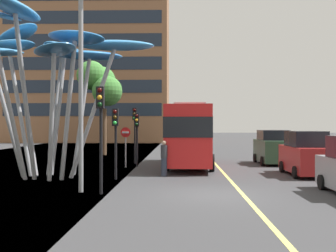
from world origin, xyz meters
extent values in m
cube|color=#38383A|center=(0.00, 0.00, -0.05)|extent=(120.00, 240.00, 0.10)
cube|color=#E0D666|center=(1.06, 0.00, 0.00)|extent=(0.16, 144.00, 0.01)
cube|color=red|center=(-0.61, 10.38, 1.99)|extent=(3.01, 9.84, 3.28)
cube|color=black|center=(-0.61, 10.38, 2.45)|extent=(3.04, 9.94, 1.05)
cube|color=yellow|center=(-0.34, 15.17, 3.33)|extent=(1.37, 0.17, 0.36)
cube|color=#B2B2B7|center=(-0.61, 10.38, 3.75)|extent=(2.04, 3.50, 0.24)
cylinder|color=black|center=(0.80, 13.32, 0.48)|extent=(0.33, 0.97, 0.96)
cylinder|color=black|center=(-1.68, 13.46, 0.48)|extent=(0.33, 0.97, 0.96)
cylinder|color=black|center=(0.49, 7.65, 0.48)|extent=(0.33, 0.97, 0.96)
cylinder|color=black|center=(-1.99, 7.78, 0.48)|extent=(0.33, 0.97, 0.96)
cylinder|color=#9EA0A5|center=(-5.42, 4.49, 3.16)|extent=(2.45, 0.57, 6.39)
ellipsoid|color=#4299E0|center=(-4.31, 4.32, 6.33)|extent=(3.91, 1.95, 0.63)
cylinder|color=#9EA0A5|center=(-6.37, 6.18, 3.11)|extent=(1.00, 0.84, 6.24)
ellipsoid|color=#2D7FD1|center=(-6.01, 6.46, 6.21)|extent=(3.89, 3.40, 0.71)
cylinder|color=#9EA0A5|center=(-7.69, 6.53, 3.31)|extent=(0.55, 1.67, 6.67)
ellipsoid|color=#4299E0|center=(-7.53, 7.25, 6.63)|extent=(2.22, 3.99, 0.61)
cylinder|color=#9EA0A5|center=(-7.92, 6.83, 3.41)|extent=(0.35, 2.39, 6.88)
ellipsoid|color=#4299E0|center=(-7.85, 7.92, 6.82)|extent=(1.72, 4.47, 0.92)
cylinder|color=#9EA0A5|center=(-9.39, 6.39, 3.74)|extent=(2.11, 2.30, 7.55)
ellipsoid|color=#4CA3E5|center=(-10.31, 7.40, 7.48)|extent=(4.17, 4.34, 1.11)
cylinder|color=#9EA0A5|center=(-9.41, 5.59, 3.32)|extent=(1.70, 0.99, 6.68)
ellipsoid|color=#4299E0|center=(-10.13, 5.95, 6.63)|extent=(3.81, 2.78, 0.68)
cylinder|color=#9EA0A5|center=(-9.56, 4.38, 3.02)|extent=(1.70, 0.74, 6.08)
cylinder|color=#9EA0A5|center=(-8.97, 3.12, 3.69)|extent=(1.17, 2.00, 7.44)
cylinder|color=#9EA0A5|center=(-8.19, 3.11, 3.75)|extent=(0.38, 2.15, 7.56)
ellipsoid|color=#4299E0|center=(-8.27, 2.14, 7.51)|extent=(1.78, 4.37, 0.60)
cylinder|color=#9EA0A5|center=(-7.03, 3.23, 2.93)|extent=(0.73, 1.02, 5.88)
ellipsoid|color=#4299E0|center=(-6.80, 2.85, 5.85)|extent=(3.26, 3.95, 0.30)
cylinder|color=#9EA0A5|center=(-6.38, 3.60, 3.25)|extent=(1.09, 0.91, 6.53)
ellipsoid|color=#2D7FD1|center=(-5.97, 3.29, 6.50)|extent=(3.80, 3.45, 1.06)
cylinder|color=black|center=(-4.19, 0.02, 1.98)|extent=(0.12, 0.12, 3.97)
cube|color=black|center=(-4.19, -0.12, 3.57)|extent=(0.28, 0.24, 0.80)
sphere|color=#390706|center=(-4.19, -0.25, 3.83)|extent=(0.18, 0.18, 0.18)
sphere|color=orange|center=(-4.19, -0.25, 3.57)|extent=(0.18, 0.18, 0.18)
sphere|color=black|center=(-4.19, -0.25, 3.31)|extent=(0.18, 0.18, 0.18)
cylinder|color=black|center=(-4.28, 4.16, 1.66)|extent=(0.12, 0.12, 3.32)
cube|color=black|center=(-4.28, 4.02, 2.92)|extent=(0.28, 0.24, 0.80)
sphere|color=#390706|center=(-4.28, 3.89, 3.18)|extent=(0.18, 0.18, 0.18)
sphere|color=#3A2707|center=(-4.28, 3.89, 2.92)|extent=(0.18, 0.18, 0.18)
sphere|color=green|center=(-4.28, 3.89, 2.66)|extent=(0.18, 0.18, 0.18)
cylinder|color=black|center=(-3.91, 10.25, 1.62)|extent=(0.12, 0.12, 3.25)
cube|color=black|center=(-3.91, 10.11, 2.85)|extent=(0.28, 0.24, 0.80)
sphere|color=#390706|center=(-3.91, 9.98, 3.11)|extent=(0.18, 0.18, 0.18)
sphere|color=orange|center=(-3.91, 9.98, 2.85)|extent=(0.18, 0.18, 0.18)
sphere|color=black|center=(-3.91, 9.98, 2.59)|extent=(0.18, 0.18, 0.18)
cylinder|color=black|center=(-4.23, 11.99, 1.84)|extent=(0.12, 0.12, 3.67)
cube|color=black|center=(-4.23, 11.85, 3.27)|extent=(0.28, 0.24, 0.80)
sphere|color=#390706|center=(-4.23, 11.72, 3.53)|extent=(0.18, 0.18, 0.18)
sphere|color=#3A2707|center=(-4.23, 11.72, 3.27)|extent=(0.18, 0.18, 0.18)
sphere|color=green|center=(-4.23, 11.72, 3.01)|extent=(0.18, 0.18, 0.18)
cylinder|color=black|center=(4.34, 1.28, 0.30)|extent=(0.20, 0.60, 0.60)
cube|color=maroon|center=(5.12, 6.02, 0.82)|extent=(1.75, 4.24, 1.29)
cube|color=black|center=(5.12, 6.02, 1.86)|extent=(1.61, 2.33, 0.79)
cylinder|color=black|center=(6.00, 7.34, 0.30)|extent=(0.20, 0.60, 0.60)
cylinder|color=black|center=(4.25, 7.34, 0.30)|extent=(0.20, 0.60, 0.60)
cylinder|color=black|center=(6.00, 4.71, 0.30)|extent=(0.20, 0.60, 0.60)
cylinder|color=black|center=(4.25, 4.71, 0.30)|extent=(0.20, 0.60, 0.60)
cube|color=#2D5138|center=(4.81, 12.09, 0.88)|extent=(1.86, 4.15, 1.39)
cube|color=black|center=(4.81, 12.09, 1.90)|extent=(1.71, 2.28, 0.65)
cylinder|color=black|center=(5.74, 13.38, 0.30)|extent=(0.20, 0.60, 0.60)
cylinder|color=black|center=(3.88, 13.38, 0.30)|extent=(0.20, 0.60, 0.60)
cylinder|color=black|center=(5.74, 10.80, 0.30)|extent=(0.20, 0.60, 0.60)
cylinder|color=black|center=(3.88, 10.80, 0.30)|extent=(0.20, 0.60, 0.60)
cylinder|color=gray|center=(-5.04, 0.43, 4.47)|extent=(0.18, 0.18, 8.94)
cylinder|color=brown|center=(-7.74, 19.95, 1.97)|extent=(0.46, 0.46, 3.95)
sphere|color=#428438|center=(-7.32, 19.16, 5.37)|extent=(2.52, 2.52, 2.52)
sphere|color=#428438|center=(-8.72, 19.48, 6.72)|extent=(2.45, 2.45, 2.45)
sphere|color=#428438|center=(-8.07, 20.57, 6.39)|extent=(2.44, 2.44, 2.44)
cylinder|color=#2D3342|center=(-2.06, 5.43, 0.46)|extent=(0.29, 0.29, 0.92)
cylinder|color=#333338|center=(-2.06, 5.43, 1.24)|extent=(0.34, 0.34, 0.64)
sphere|color=tan|center=(-2.06, 5.43, 1.67)|extent=(0.22, 0.22, 0.22)
cylinder|color=gray|center=(-4.55, 9.72, 1.21)|extent=(0.08, 0.08, 2.41)
cylinder|color=red|center=(-4.55, 9.69, 2.11)|extent=(0.60, 0.03, 0.60)
cube|color=white|center=(-4.55, 9.66, 2.11)|extent=(0.40, 0.04, 0.11)
cube|color=#8E6042|center=(-15.08, 47.93, 11.36)|extent=(23.92, 10.13, 22.72)
cube|color=#1E2838|center=(-15.08, 42.85, 4.71)|extent=(22.49, 0.08, 1.82)
cube|color=#1E2838|center=(-15.08, 42.85, 7.95)|extent=(22.49, 0.08, 1.82)
cube|color=#1E2838|center=(-15.08, 42.85, 11.20)|extent=(22.49, 0.08, 1.82)
cube|color=#1E2838|center=(-15.08, 42.85, 14.44)|extent=(22.49, 0.08, 1.82)
cube|color=#1E2838|center=(-15.08, 42.85, 17.69)|extent=(22.49, 0.08, 1.82)
camera|label=1|loc=(-1.25, -15.37, 2.57)|focal=44.70mm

